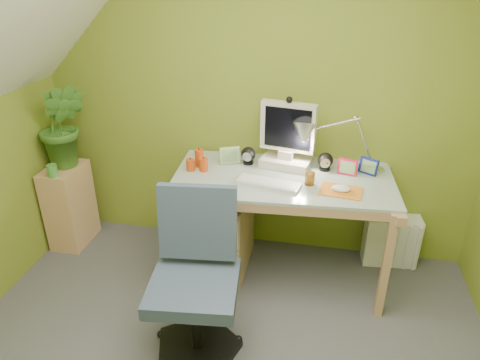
% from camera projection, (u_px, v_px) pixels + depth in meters
% --- Properties ---
extents(wall_back, '(3.20, 0.01, 2.40)m').
position_uv_depth(wall_back, '(257.00, 99.00, 3.15)').
color(wall_back, olive).
rests_on(wall_back, floor).
extents(desk, '(1.52, 0.83, 0.79)m').
position_uv_depth(desk, '(281.00, 226.00, 3.15)').
color(desk, tan).
rests_on(desk, floor).
extents(monitor, '(0.44, 0.30, 0.56)m').
position_uv_depth(monitor, '(288.00, 128.00, 3.00)').
color(monitor, beige).
rests_on(monitor, desk).
extents(speaker_left, '(0.13, 0.13, 0.13)m').
position_uv_depth(speaker_left, '(248.00, 155.00, 3.13)').
color(speaker_left, black).
rests_on(speaker_left, desk).
extents(speaker_right, '(0.13, 0.13, 0.13)m').
position_uv_depth(speaker_right, '(325.00, 162.00, 3.03)').
color(speaker_right, black).
rests_on(speaker_right, desk).
extents(keyboard, '(0.43, 0.20, 0.02)m').
position_uv_depth(keyboard, '(269.00, 183.00, 2.86)').
color(keyboard, silver).
rests_on(keyboard, desk).
extents(mousepad, '(0.28, 0.22, 0.01)m').
position_uv_depth(mousepad, '(341.00, 191.00, 2.78)').
color(mousepad, orange).
rests_on(mousepad, desk).
extents(mouse, '(0.13, 0.09, 0.04)m').
position_uv_depth(mouse, '(341.00, 188.00, 2.77)').
color(mouse, white).
rests_on(mouse, mousepad).
extents(amber_tumbler, '(0.07, 0.07, 0.08)m').
position_uv_depth(amber_tumbler, '(310.00, 179.00, 2.85)').
color(amber_tumbler, '#925A15').
rests_on(amber_tumbler, desk).
extents(candle_cluster, '(0.17, 0.15, 0.12)m').
position_uv_depth(candle_cluster, '(198.00, 160.00, 3.06)').
color(candle_cluster, '#CA4411').
rests_on(candle_cluster, desk).
extents(photo_frame_red, '(0.13, 0.05, 0.11)m').
position_uv_depth(photo_frame_red, '(348.00, 167.00, 2.98)').
color(photo_frame_red, red).
rests_on(photo_frame_red, desk).
extents(photo_frame_blue, '(0.12, 0.08, 0.11)m').
position_uv_depth(photo_frame_blue, '(369.00, 166.00, 2.99)').
color(photo_frame_blue, navy).
rests_on(photo_frame_blue, desk).
extents(photo_frame_green, '(0.14, 0.07, 0.12)m').
position_uv_depth(photo_frame_green, '(230.00, 155.00, 3.14)').
color(photo_frame_green, '#A3B57C').
rests_on(photo_frame_green, desk).
extents(desk_lamp, '(0.56, 0.27, 0.58)m').
position_uv_depth(desk_lamp, '(356.00, 131.00, 2.92)').
color(desk_lamp, silver).
rests_on(desk_lamp, desk).
extents(side_ledge, '(0.25, 0.38, 0.67)m').
position_uv_depth(side_ledge, '(70.00, 205.00, 3.53)').
color(side_ledge, tan).
rests_on(side_ledge, floor).
extents(potted_plant, '(0.42, 0.37, 0.65)m').
position_uv_depth(potted_plant, '(63.00, 126.00, 3.27)').
color(potted_plant, '#3E7326').
rests_on(potted_plant, side_ledge).
extents(green_cup, '(0.09, 0.09, 0.09)m').
position_uv_depth(green_cup, '(52.00, 171.00, 3.22)').
color(green_cup, '#4F9F42').
rests_on(green_cup, side_ledge).
extents(task_chair, '(0.61, 0.61, 0.99)m').
position_uv_depth(task_chair, '(194.00, 285.00, 2.42)').
color(task_chair, '#38475C').
rests_on(task_chair, floor).
extents(radiator, '(0.41, 0.19, 0.40)m').
position_uv_depth(radiator, '(391.00, 240.00, 3.33)').
color(radiator, white).
rests_on(radiator, floor).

